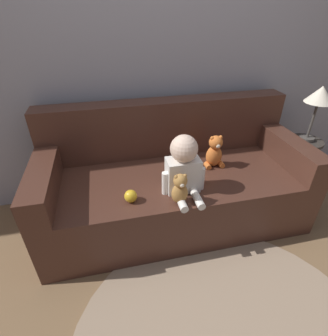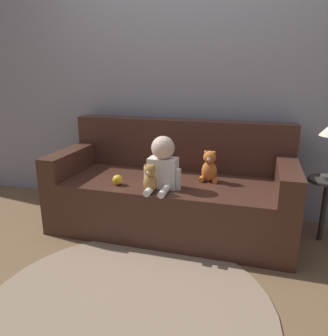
% 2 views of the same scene
% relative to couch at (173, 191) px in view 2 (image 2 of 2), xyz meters
% --- Properties ---
extents(ground_plane, '(12.00, 12.00, 0.00)m').
position_rel_couch_xyz_m(ground_plane, '(0.00, -0.05, -0.31)').
color(ground_plane, brown).
extents(wall_back, '(8.00, 0.05, 2.60)m').
position_rel_couch_xyz_m(wall_back, '(0.00, 0.45, 0.99)').
color(wall_back, '#93939E').
rests_on(wall_back, ground_plane).
extents(couch, '(1.96, 0.84, 0.89)m').
position_rel_couch_xyz_m(couch, '(0.00, 0.00, 0.00)').
color(couch, '#47281E').
rests_on(couch, ground_plane).
extents(person_baby, '(0.29, 0.32, 0.40)m').
position_rel_couch_xyz_m(person_baby, '(-0.01, -0.28, 0.32)').
color(person_baby, white).
rests_on(person_baby, couch).
extents(teddy_bear_brown, '(0.10, 0.10, 0.21)m').
position_rel_couch_xyz_m(teddy_bear_brown, '(-0.07, -0.40, 0.24)').
color(teddy_bear_brown, '#AD7A3D').
rests_on(teddy_bear_brown, couch).
extents(plush_toy_side, '(0.15, 0.12, 0.25)m').
position_rel_couch_xyz_m(plush_toy_side, '(0.31, -0.03, 0.25)').
color(plush_toy_side, orange).
rests_on(plush_toy_side, couch).
extents(toy_ball, '(0.08, 0.08, 0.08)m').
position_rel_couch_xyz_m(toy_ball, '(-0.36, -0.32, 0.17)').
color(toy_ball, gold).
rests_on(toy_ball, couch).
extents(floor_rug, '(1.68, 1.68, 0.01)m').
position_rel_couch_xyz_m(floor_rug, '(0.03, -1.10, -0.31)').
color(floor_rug, gray).
rests_on(floor_rug, ground_plane).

